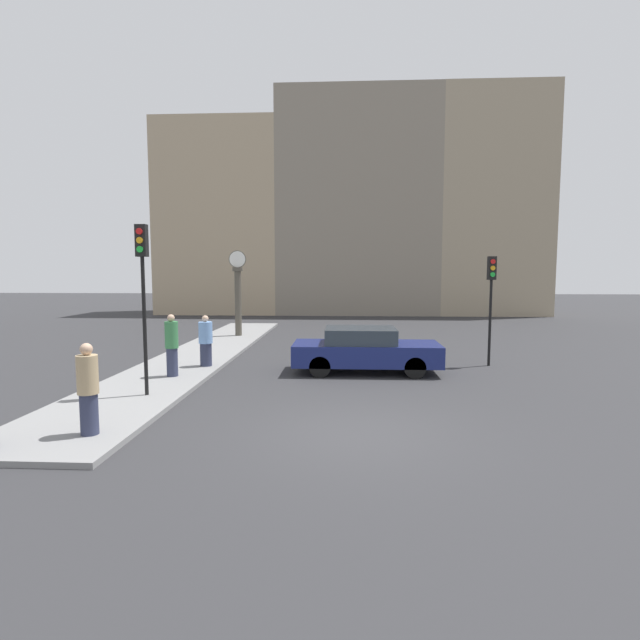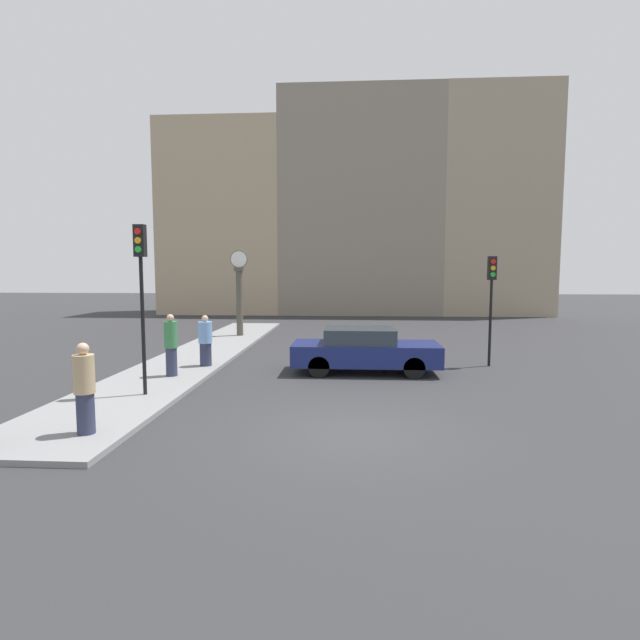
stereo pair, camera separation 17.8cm
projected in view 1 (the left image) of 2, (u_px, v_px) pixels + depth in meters
ground_plane at (356, 434)px, 9.61m from camera, size 120.00×120.00×0.00m
sidewalk_corner at (201, 354)px, 18.40m from camera, size 2.74×21.11×0.11m
building_row at (355, 210)px, 36.42m from camera, size 27.89×5.00×15.74m
sedan_car at (365, 350)px, 15.36m from camera, size 4.48×1.82×1.38m
traffic_light_near at (143, 275)px, 11.87m from camera, size 0.26×0.24×4.11m
traffic_light_far at (491, 288)px, 16.26m from camera, size 0.26×0.24×3.60m
street_clock at (238, 294)px, 23.20m from camera, size 0.80×0.39×3.96m
pedestrian_green_hoodie at (172, 345)px, 14.24m from camera, size 0.37×0.37×1.78m
pedestrian_tan_coat at (88, 389)px, 9.14m from camera, size 0.38×0.38×1.70m
pedestrian_blue_stripe at (206, 341)px, 15.80m from camera, size 0.43×0.43×1.62m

